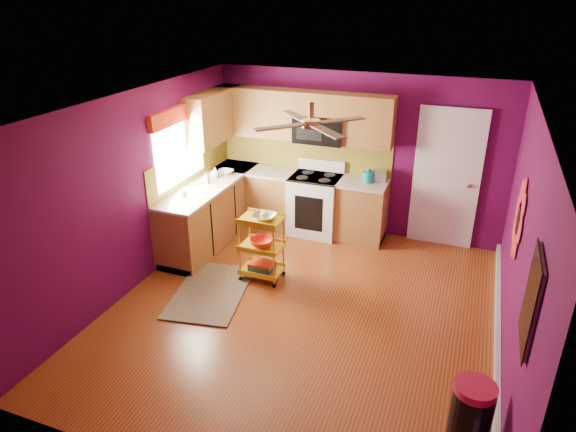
% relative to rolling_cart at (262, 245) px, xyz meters
% --- Properties ---
extents(ground, '(5.00, 5.00, 0.00)m').
position_rel_rolling_cart_xyz_m(ground, '(0.77, -0.55, -0.51)').
color(ground, maroon).
rests_on(ground, ground).
extents(room_envelope, '(4.54, 5.04, 2.52)m').
position_rel_rolling_cart_xyz_m(room_envelope, '(0.79, -0.55, 1.12)').
color(room_envelope, '#52093F').
rests_on(room_envelope, ground).
extents(lower_cabinets, '(2.81, 2.31, 0.94)m').
position_rel_rolling_cart_xyz_m(lower_cabinets, '(-0.58, 1.27, -0.07)').
color(lower_cabinets, brown).
rests_on(lower_cabinets, ground).
extents(electric_range, '(0.76, 0.66, 1.13)m').
position_rel_rolling_cart_xyz_m(electric_range, '(0.22, 1.62, -0.02)').
color(electric_range, white).
rests_on(electric_range, ground).
extents(upper_cabinetry, '(2.80, 2.30, 1.26)m').
position_rel_rolling_cart_xyz_m(upper_cabinetry, '(-0.48, 1.62, 1.29)').
color(upper_cabinetry, brown).
rests_on(upper_cabinetry, ground).
extents(left_window, '(0.08, 1.35, 1.08)m').
position_rel_rolling_cart_xyz_m(left_window, '(-1.45, 0.50, 1.23)').
color(left_window, white).
rests_on(left_window, ground).
extents(panel_door, '(0.95, 0.11, 2.15)m').
position_rel_rolling_cart_xyz_m(panel_door, '(2.12, 1.92, 0.52)').
color(panel_door, white).
rests_on(panel_door, ground).
extents(right_wall_art, '(0.04, 2.74, 1.04)m').
position_rel_rolling_cart_xyz_m(right_wall_art, '(2.99, -0.89, 0.94)').
color(right_wall_art, black).
rests_on(right_wall_art, ground).
extents(ceiling_fan, '(1.01, 1.01, 0.26)m').
position_rel_rolling_cart_xyz_m(ceiling_fan, '(0.77, -0.35, 1.78)').
color(ceiling_fan, '#BF8C3F').
rests_on(ceiling_fan, ground).
extents(shag_rug, '(1.09, 1.52, 0.02)m').
position_rel_rolling_cart_xyz_m(shag_rug, '(-0.48, -0.57, -0.50)').
color(shag_rug, black).
rests_on(shag_rug, ground).
extents(rolling_cart, '(0.55, 0.40, 0.99)m').
position_rel_rolling_cart_xyz_m(rolling_cart, '(0.00, 0.00, 0.00)').
color(rolling_cart, gold).
rests_on(rolling_cart, ground).
extents(trash_can, '(0.46, 0.46, 0.67)m').
position_rel_rolling_cart_xyz_m(trash_can, '(2.74, -1.94, -0.17)').
color(trash_can, black).
rests_on(trash_can, ground).
extents(teal_kettle, '(0.18, 0.18, 0.21)m').
position_rel_rolling_cart_xyz_m(teal_kettle, '(1.02, 1.67, 0.52)').
color(teal_kettle, teal).
rests_on(teal_kettle, lower_cabinets).
extents(toaster, '(0.22, 0.15, 0.18)m').
position_rel_rolling_cart_xyz_m(toaster, '(1.17, 1.77, 0.52)').
color(toaster, beige).
rests_on(toaster, lower_cabinets).
extents(soap_bottle_a, '(0.08, 0.08, 0.17)m').
position_rel_rolling_cart_xyz_m(soap_bottle_a, '(-1.22, 0.76, 0.52)').
color(soap_bottle_a, '#EA3F72').
rests_on(soap_bottle_a, lower_cabinets).
extents(soap_bottle_b, '(0.13, 0.13, 0.17)m').
position_rel_rolling_cart_xyz_m(soap_bottle_b, '(-1.21, 1.03, 0.51)').
color(soap_bottle_b, white).
rests_on(soap_bottle_b, lower_cabinets).
extents(counter_dish, '(0.24, 0.24, 0.06)m').
position_rel_rolling_cart_xyz_m(counter_dish, '(-1.14, 1.24, 0.46)').
color(counter_dish, white).
rests_on(counter_dish, lower_cabinets).
extents(counter_cup, '(0.11, 0.11, 0.09)m').
position_rel_rolling_cart_xyz_m(counter_cup, '(-1.27, 0.19, 0.48)').
color(counter_cup, white).
rests_on(counter_cup, lower_cabinets).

